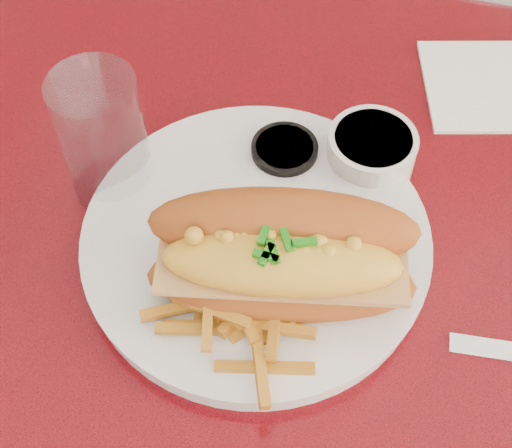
% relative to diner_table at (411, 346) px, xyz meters
% --- Properties ---
extents(diner_table, '(1.23, 0.83, 0.77)m').
position_rel_diner_table_xyz_m(diner_table, '(0.00, 0.00, 0.00)').
color(diner_table, '#B80B17').
rests_on(diner_table, ground).
extents(booth_bench_far, '(1.20, 0.51, 0.90)m').
position_rel_diner_table_xyz_m(booth_bench_far, '(0.00, 0.81, -0.32)').
color(booth_bench_far, maroon).
rests_on(booth_bench_far, ground).
extents(dinner_plate, '(0.36, 0.36, 0.02)m').
position_rel_diner_table_xyz_m(dinner_plate, '(-0.17, -0.02, 0.17)').
color(dinner_plate, silver).
rests_on(dinner_plate, diner_table).
extents(mac_hoagie, '(0.24, 0.15, 0.10)m').
position_rel_diner_table_xyz_m(mac_hoagie, '(-0.14, -0.06, 0.22)').
color(mac_hoagie, '#AD531B').
rests_on(mac_hoagie, dinner_plate).
extents(fries_pile, '(0.14, 0.13, 0.03)m').
position_rel_diner_table_xyz_m(fries_pile, '(-0.16, -0.10, 0.20)').
color(fries_pile, orange).
rests_on(fries_pile, dinner_plate).
extents(fork, '(0.04, 0.16, 0.00)m').
position_rel_diner_table_xyz_m(fork, '(-0.10, -0.04, 0.18)').
color(fork, silver).
rests_on(fork, dinner_plate).
extents(gravy_ramekin, '(0.11, 0.11, 0.05)m').
position_rel_diner_table_xyz_m(gravy_ramekin, '(-0.09, 0.10, 0.19)').
color(gravy_ramekin, silver).
rests_on(gravy_ramekin, diner_table).
extents(sauce_cup_left, '(0.08, 0.08, 0.03)m').
position_rel_diner_table_xyz_m(sauce_cup_left, '(-0.17, 0.08, 0.18)').
color(sauce_cup_left, black).
rests_on(sauce_cup_left, diner_table).
extents(water_tumbler, '(0.10, 0.10, 0.14)m').
position_rel_diner_table_xyz_m(water_tumbler, '(-0.32, 0.01, 0.23)').
color(water_tumbler, silver).
rests_on(water_tumbler, diner_table).
extents(paper_napkin, '(0.17, 0.17, 0.00)m').
position_rel_diner_table_xyz_m(paper_napkin, '(0.02, 0.24, 0.16)').
color(paper_napkin, white).
rests_on(paper_napkin, diner_table).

